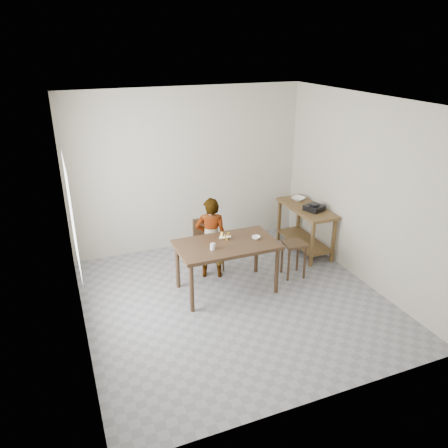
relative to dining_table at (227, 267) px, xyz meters
name	(u,v)px	position (x,y,z in m)	size (l,w,h in m)	color
floor	(235,301)	(0.00, -0.30, -0.40)	(4.00, 4.00, 0.04)	gray
ceiling	(237,100)	(0.00, -0.30, 2.35)	(4.00, 4.00, 0.04)	white
wall_back	(188,170)	(0.00, 1.72, 0.98)	(4.00, 0.04, 2.70)	beige
wall_front	(326,287)	(0.00, -2.32, 0.98)	(4.00, 0.04, 2.70)	beige
wall_left	(70,235)	(-2.02, -0.30, 0.98)	(0.04, 4.00, 2.70)	beige
wall_right	(365,191)	(2.02, -0.30, 0.98)	(0.04, 4.00, 2.70)	beige
window_pane	(72,215)	(-1.97, -0.10, 1.12)	(0.02, 1.10, 1.30)	silver
dining_table	(227,267)	(0.00, 0.00, 0.00)	(1.40, 0.80, 0.75)	#3F2B1A
prep_counter	(305,229)	(1.72, 0.70, 0.03)	(0.50, 1.20, 0.80)	brown
child	(211,238)	(-0.06, 0.47, 0.26)	(0.46, 0.31, 1.27)	silver
dining_chair	(209,246)	(-0.01, 0.69, 0.03)	(0.39, 0.39, 0.81)	#3F2B1A
stool	(293,259)	(1.10, 0.01, -0.10)	(0.32, 0.32, 0.56)	#3F2B1A
glass_tumbler	(213,246)	(-0.25, -0.11, 0.42)	(0.07, 0.07, 0.09)	silver
small_bowl	(256,238)	(0.44, -0.02, 0.39)	(0.12, 0.12, 0.04)	white
banana	(225,237)	(0.03, 0.13, 0.41)	(0.19, 0.13, 0.07)	#DED249
serving_bowl	(298,199)	(1.76, 1.03, 0.45)	(0.23, 0.23, 0.06)	white
gas_burner	(314,208)	(1.74, 0.51, 0.47)	(0.27, 0.27, 0.09)	black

